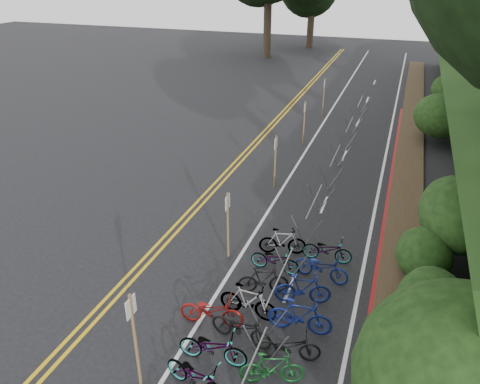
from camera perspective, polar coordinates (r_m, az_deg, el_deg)
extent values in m
plane|color=black|center=(13.50, -11.94, -18.44)|extent=(120.00, 120.00, 0.00)
cube|color=gold|center=(21.67, -3.54, 0.61)|extent=(0.12, 80.00, 0.01)
cube|color=gold|center=(21.56, -2.80, 0.50)|extent=(0.12, 80.00, 0.01)
cube|color=silver|center=(20.75, 4.51, -0.65)|extent=(0.12, 80.00, 0.01)
cube|color=silver|center=(20.23, 16.06, -2.43)|extent=(0.12, 80.00, 0.01)
cube|color=silver|center=(15.38, 6.13, -11.46)|extent=(0.10, 1.60, 0.01)
cube|color=silver|center=(20.38, 10.21, -1.54)|extent=(0.10, 1.60, 0.01)
cube|color=silver|center=(25.82, 12.60, 4.36)|extent=(0.10, 1.60, 0.01)
cube|color=silver|center=(31.46, 14.16, 8.17)|extent=(0.10, 1.60, 0.01)
cube|color=silver|center=(37.21, 15.26, 10.81)|extent=(0.10, 1.60, 0.01)
cube|color=silver|center=(43.03, 16.08, 12.74)|extent=(0.10, 1.60, 0.01)
cube|color=maroon|center=(22.00, 17.81, -0.14)|extent=(0.25, 28.00, 0.10)
cube|color=#382819|center=(31.34, 20.19, 7.42)|extent=(1.40, 44.00, 0.16)
ellipsoid|color=#284C19|center=(13.83, 22.43, -13.17)|extent=(2.00, 2.80, 1.60)
ellipsoid|color=#284C19|center=(17.90, 25.01, -2.31)|extent=(2.60, 3.64, 2.08)
ellipsoid|color=#284C19|center=(29.08, 23.32, 8.57)|extent=(3.00, 4.20, 2.40)
ellipsoid|color=#284C19|center=(34.89, 24.24, 11.38)|extent=(2.40, 3.36, 1.92)
ellipsoid|color=#284C19|center=(38.78, 26.11, 13.39)|extent=(2.80, 3.92, 2.24)
ellipsoid|color=#284C19|center=(16.36, 21.50, -7.00)|extent=(1.80, 2.52, 1.44)
cylinder|color=#2D2319|center=(52.40, 3.35, 19.28)|extent=(0.82, 0.82, 5.98)
cylinder|color=#2D2319|center=(59.44, 8.62, 19.66)|extent=(0.79, 0.79, 5.52)
cylinder|color=gray|center=(11.02, 0.85, -21.24)|extent=(0.05, 3.03, 0.05)
cylinder|color=gray|center=(12.47, 1.75, -18.33)|extent=(0.63, 0.04, 1.24)
cylinder|color=gray|center=(12.36, 4.36, -18.90)|extent=(0.63, 0.04, 1.24)
cylinder|color=gray|center=(13.92, 4.94, -10.06)|extent=(0.05, 3.00, 0.05)
cylinder|color=gray|center=(13.29, 2.01, -15.23)|extent=(0.58, 0.04, 1.13)
cylinder|color=gray|center=(13.18, 4.42, -15.73)|extent=(0.58, 0.04, 1.13)
cylinder|color=gray|center=(15.42, 5.21, -8.65)|extent=(0.58, 0.04, 1.13)
cylinder|color=gray|center=(15.32, 7.26, -9.02)|extent=(0.58, 0.04, 1.13)
cylinder|color=gray|center=(18.11, 9.05, -1.08)|extent=(0.05, 3.00, 0.05)
cylinder|color=gray|center=(17.23, 7.09, -4.66)|extent=(0.58, 0.04, 1.13)
cylinder|color=gray|center=(17.14, 8.91, -4.96)|extent=(0.58, 0.04, 1.13)
cylinder|color=gray|center=(19.65, 8.94, -0.67)|extent=(0.58, 0.04, 1.13)
cylinder|color=gray|center=(19.57, 10.54, -0.91)|extent=(0.58, 0.04, 1.13)
cylinder|color=gray|center=(22.63, 11.55, 4.43)|extent=(0.05, 3.00, 0.05)
cylinder|color=gray|center=(21.61, 10.10, 1.83)|extent=(0.58, 0.04, 1.13)
cylinder|color=gray|center=(21.54, 11.56, 1.62)|extent=(0.58, 0.04, 1.13)
cylinder|color=gray|center=(24.17, 11.30, 4.42)|extent=(0.58, 0.04, 1.13)
cylinder|color=gray|center=(24.11, 12.61, 4.23)|extent=(0.58, 0.04, 1.13)
cylinder|color=gray|center=(27.32, 13.22, 8.08)|extent=(0.05, 3.00, 0.05)
cylinder|color=gray|center=(26.21, 12.08, 6.09)|extent=(0.58, 0.04, 1.13)
cylinder|color=gray|center=(26.16, 13.30, 5.92)|extent=(0.58, 0.04, 1.13)
cylinder|color=gray|center=(28.85, 12.92, 7.87)|extent=(0.58, 0.04, 1.13)
cylinder|color=gray|center=(28.80, 14.03, 7.72)|extent=(0.58, 0.04, 1.13)
cylinder|color=gray|center=(32.10, 14.42, 10.65)|extent=(0.05, 3.00, 0.05)
cylinder|color=gray|center=(30.94, 13.49, 9.06)|extent=(0.58, 0.04, 1.13)
cylinder|color=gray|center=(30.89, 14.52, 8.92)|extent=(0.58, 0.04, 1.13)
cylinder|color=gray|center=(33.62, 14.11, 10.35)|extent=(0.58, 0.04, 1.13)
cylinder|color=gray|center=(33.58, 15.06, 10.22)|extent=(0.58, 0.04, 1.13)
cylinder|color=brown|center=(11.79, -12.63, -17.31)|extent=(0.08, 0.08, 2.74)
cube|color=silver|center=(11.12, -13.15, -13.48)|extent=(0.02, 0.40, 0.50)
cylinder|color=brown|center=(16.07, -1.48, -4.10)|extent=(0.08, 0.08, 2.50)
cube|color=silver|center=(15.63, -1.52, -1.26)|extent=(0.02, 0.40, 0.50)
cylinder|color=brown|center=(21.20, 4.31, 3.67)|extent=(0.08, 0.08, 2.50)
cube|color=silver|center=(20.87, 4.39, 5.96)|extent=(0.02, 0.40, 0.50)
cylinder|color=brown|center=(26.69, 7.82, 8.33)|extent=(0.08, 0.08, 2.50)
cube|color=silver|center=(26.43, 7.94, 10.19)|extent=(0.02, 0.40, 0.50)
cylinder|color=brown|center=(32.36, 10.16, 11.36)|extent=(0.08, 0.08, 2.50)
cube|color=silver|center=(32.15, 10.29, 12.91)|extent=(0.02, 0.40, 0.50)
imported|color=maroon|center=(13.71, -3.47, -14.20)|extent=(0.88, 1.94, 0.98)
imported|color=slate|center=(12.06, -5.33, -21.40)|extent=(1.12, 1.96, 0.97)
imported|color=slate|center=(12.68, -3.33, -18.31)|extent=(0.75, 1.89, 0.98)
imported|color=#144C1E|center=(12.19, 3.94, -20.63)|extent=(0.96, 1.69, 0.98)
imported|color=black|center=(13.19, 0.15, -16.14)|extent=(0.90, 1.90, 0.96)
imported|color=black|center=(12.80, 5.91, -18.14)|extent=(0.98, 1.79, 0.89)
imported|color=slate|center=(13.92, 1.00, -13.15)|extent=(0.63, 1.82, 1.08)
imported|color=navy|center=(13.52, 7.33, -14.77)|extent=(0.63, 1.85, 1.09)
imported|color=black|center=(14.83, 2.85, -10.63)|extent=(0.97, 1.65, 0.96)
imported|color=navy|center=(14.52, 7.67, -11.61)|extent=(0.92, 1.78, 1.03)
imported|color=slate|center=(15.81, 4.30, -8.20)|extent=(0.68, 1.73, 0.89)
imported|color=navy|center=(15.59, 9.92, -8.97)|extent=(0.89, 1.89, 0.96)
imported|color=slate|center=(16.67, 5.21, -6.00)|extent=(0.89, 1.74, 1.01)
imported|color=slate|center=(16.53, 10.58, -6.92)|extent=(0.65, 1.73, 0.90)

